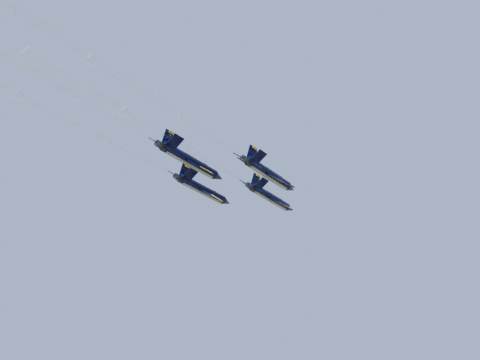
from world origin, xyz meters
The scene contains 7 objects.
jet_lead centered at (5.62, 13.58, 95.03)m, with size 10.95×16.68×7.02m.
jet_left centered at (-3.64, 2.84, 95.03)m, with size 10.95×16.68×7.02m.
jet_right centered at (11.35, 0.59, 95.03)m, with size 10.95×16.68×7.02m.
jet_slot centered at (2.69, -11.30, 95.03)m, with size 10.95×16.68×7.02m.
smoke_trail_lead centered at (0.14, -23.86, 95.06)m, with size 8.93×49.43×2.22m.
smoke_trail_left centered at (-9.12, -34.60, 95.06)m, with size 8.93×49.43×2.22m.
smoke_trail_right centered at (5.87, -36.84, 95.06)m, with size 8.93×49.43×2.22m.
Camera 1 is at (48.14, -79.96, 64.23)m, focal length 40.00 mm.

